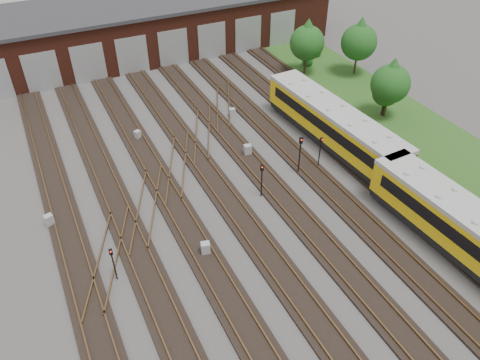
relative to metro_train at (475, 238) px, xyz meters
name	(u,v)px	position (x,y,z in m)	size (l,w,h in m)	color
ground	(304,261)	(-10.00, 4.82, -2.10)	(120.00, 120.00, 0.00)	#403E3C
track_network	(298,255)	(-10.17, 5.41, -1.99)	(30.40, 70.00, 0.33)	black
maintenance_shed	(134,28)	(-10.01, 44.79, 1.10)	(51.00, 12.50, 6.35)	#512014
grass_verge	(414,127)	(9.00, 14.82, -2.08)	(8.00, 55.00, 0.05)	#284C19
metro_train	(475,238)	(0.00, 0.00, 0.00)	(3.91, 48.88, 3.46)	black
signal_mast_0	(113,260)	(-21.88, 8.93, -0.31)	(0.24, 0.23, 2.78)	black
signal_mast_1	(262,176)	(-9.35, 12.25, -0.12)	(0.31, 0.29, 3.07)	black
signal_mast_2	(300,151)	(-5.07, 13.56, 0.18)	(0.31, 0.29, 3.57)	black
signal_mast_3	(320,149)	(-3.18, 13.39, -0.12)	(0.28, 0.26, 3.11)	black
relay_cabinet_0	(49,221)	(-25.00, 16.14, -1.61)	(0.60, 0.50, 0.99)	#A2A4A7
relay_cabinet_1	(138,135)	(-15.78, 24.77, -1.66)	(0.53, 0.44, 0.89)	#A2A4A7
relay_cabinet_2	(206,249)	(-15.78, 8.42, -1.59)	(0.62, 0.51, 1.03)	#A2A4A7
relay_cabinet_3	(232,113)	(-6.05, 24.58, -1.63)	(0.56, 0.47, 0.93)	#A2A4A7
relay_cabinet_4	(248,150)	(-7.72, 17.85, -1.58)	(0.63, 0.52, 1.05)	#A2A4A7
tree_0	(307,39)	(6.00, 29.98, 2.09)	(3.94, 3.94, 6.52)	#302415
tree_1	(391,80)	(7.79, 17.89, 1.93)	(3.79, 3.79, 6.28)	#302415
tree_2	(360,38)	(11.20, 27.28, 2.23)	(4.07, 4.07, 6.74)	#302415
tree_3	(387,90)	(7.72, 18.15, 0.76)	(2.69, 2.69, 4.45)	#302415
bush_1	(308,60)	(7.54, 31.73, -1.44)	(1.33, 1.33, 1.33)	#144413
bush_2	(316,51)	(9.99, 33.59, -1.43)	(1.34, 1.34, 1.34)	#144413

